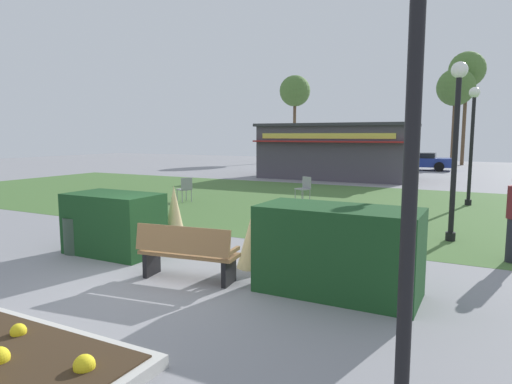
{
  "coord_description": "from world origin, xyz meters",
  "views": [
    {
      "loc": [
        4.85,
        -5.63,
        2.42
      ],
      "look_at": [
        0.18,
        3.33,
        1.14
      ],
      "focal_mm": 31.67,
      "sensor_mm": 36.0,
      "label": 1
    }
  ],
  "objects": [
    {
      "name": "tree_center_bg",
      "position": [
        -11.41,
        33.2,
        6.34
      ],
      "size": [
        2.8,
        2.8,
        7.81
      ],
      "color": "brown",
      "rests_on": "ground_plane"
    },
    {
      "name": "ornamental_grass_behind_far",
      "position": [
        -1.13,
        2.04,
        0.67
      ],
      "size": [
        0.56,
        0.56,
        1.34
      ],
      "primitive_type": "cone",
      "color": "#D1BC7F",
      "rests_on": "ground_plane"
    },
    {
      "name": "ground_plane",
      "position": [
        0.0,
        0.0,
        0.0
      ],
      "size": [
        80.0,
        80.0,
        0.0
      ],
      "primitive_type": "plane",
      "color": "gray"
    },
    {
      "name": "tree_right_bg",
      "position": [
        2.74,
        34.38,
        7.43
      ],
      "size": [
        2.8,
        2.8,
        8.93
      ],
      "color": "brown",
      "rests_on": "ground_plane"
    },
    {
      "name": "cafe_chair_west",
      "position": [
        -4.94,
        7.6,
        0.53
      ],
      "size": [
        0.58,
        0.58,
        0.89
      ],
      "color": "gray",
      "rests_on": "ground_plane"
    },
    {
      "name": "ornamental_grass_behind_left",
      "position": [
        1.27,
        1.77,
        0.54
      ],
      "size": [
        0.73,
        0.73,
        1.08
      ],
      "primitive_type": "cone",
      "color": "#D1BC7F",
      "rests_on": "ground_plane"
    },
    {
      "name": "cafe_chair_east",
      "position": [
        -1.19,
        9.82,
        0.53
      ],
      "size": [
        0.59,
        0.59,
        0.89
      ],
      "color": "gray",
      "rests_on": "ground_plane"
    },
    {
      "name": "park_bench",
      "position": [
        0.45,
        0.32,
        0.48
      ],
      "size": [
        1.75,
        0.74,
        0.95
      ],
      "color": "olive",
      "rests_on": "ground_plane"
    },
    {
      "name": "parked_car_center_slot",
      "position": [
        0.42,
        27.36,
        0.64
      ],
      "size": [
        4.28,
        2.2,
        1.2
      ],
      "color": "navy",
      "rests_on": "ground_plane"
    },
    {
      "name": "trash_bin",
      "position": [
        -2.64,
        0.74,
        0.38
      ],
      "size": [
        0.52,
        0.52,
        0.75
      ],
      "primitive_type": "cylinder",
      "color": "#2D4233",
      "rests_on": "ground_plane"
    },
    {
      "name": "hedge_left",
      "position": [
        -1.93,
        1.08,
        0.62
      ],
      "size": [
        1.91,
        1.1,
        1.24
      ],
      "primitive_type": "cube",
      "color": "#19421E",
      "rests_on": "ground_plane"
    },
    {
      "name": "food_kiosk",
      "position": [
        -2.91,
        19.18,
        1.53
      ],
      "size": [
        8.33,
        4.91,
        3.05
      ],
      "color": "#47424C",
      "rests_on": "ground_plane"
    },
    {
      "name": "hedge_right",
      "position": [
        2.86,
        0.89,
        0.67
      ],
      "size": [
        2.42,
        1.1,
        1.35
      ],
      "primitive_type": "cube",
      "color": "#19421E",
      "rests_on": "ground_plane"
    },
    {
      "name": "ornamental_grass_behind_right",
      "position": [
        2.09,
        2.24,
        0.49
      ],
      "size": [
        0.7,
        0.7,
        0.99
      ],
      "primitive_type": "cone",
      "color": "#D1BC7F",
      "rests_on": "ground_plane"
    },
    {
      "name": "lawn_patch",
      "position": [
        0.0,
        9.46,
        0.0
      ],
      "size": [
        36.0,
        12.0,
        0.01
      ],
      "primitive_type": "cube",
      "color": "#446B33",
      "rests_on": "ground_plane"
    },
    {
      "name": "tree_left_bg",
      "position": [
        2.15,
        32.18,
        5.94
      ],
      "size": [
        2.8,
        2.8,
        7.4
      ],
      "color": "brown",
      "rests_on": "ground_plane"
    },
    {
      "name": "lamppost_mid",
      "position": [
        4.12,
        5.47,
        2.54
      ],
      "size": [
        0.36,
        0.36,
        4.02
      ],
      "color": "black",
      "rests_on": "ground_plane"
    },
    {
      "name": "lamppost_far",
      "position": [
        4.22,
        11.49,
        2.54
      ],
      "size": [
        0.36,
        0.36,
        4.02
      ],
      "color": "black",
      "rests_on": "ground_plane"
    },
    {
      "name": "parked_car_west_slot",
      "position": [
        -4.56,
        27.36,
        0.64
      ],
      "size": [
        4.35,
        2.36,
        1.2
      ],
      "color": "#2D6638",
      "rests_on": "ground_plane"
    },
    {
      "name": "lamppost_near",
      "position": [
        4.31,
        -2.0,
        2.54
      ],
      "size": [
        0.36,
        0.36,
        4.02
      ],
      "color": "black",
      "rests_on": "ground_plane"
    },
    {
      "name": "ornamental_grass_behind_center",
      "position": [
        1.05,
        1.52,
        0.52
      ],
      "size": [
        0.59,
        0.59,
        1.04
      ],
      "primitive_type": "cone",
      "color": "#D1BC7F",
      "rests_on": "ground_plane"
    }
  ]
}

